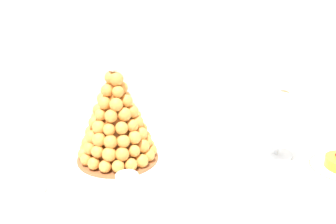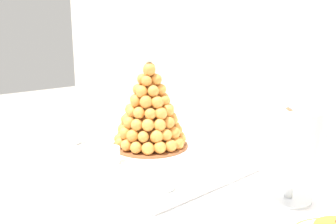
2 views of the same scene
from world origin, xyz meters
name	(u,v)px [view 1 (image 1 of 2)]	position (x,y,z in m)	size (l,w,h in m)	color
buffet_table	(162,191)	(0.00, 0.00, 0.68)	(1.52, 0.93, 0.77)	brown
serving_tray	(130,169)	(-0.10, -0.03, 0.78)	(0.67, 0.45, 0.02)	white
croquembouche	(116,122)	(-0.14, 0.04, 0.91)	(0.26, 0.26, 0.33)	brown
dessert_cup_left	(33,185)	(-0.36, -0.15, 0.80)	(0.06, 0.06, 0.05)	silver
dessert_cup_mid_left	(127,183)	(-0.10, -0.15, 0.80)	(0.06, 0.06, 0.05)	silver
dessert_cup_centre	(215,180)	(0.15, -0.15, 0.80)	(0.06, 0.06, 0.05)	silver
macaron_goblet	(280,115)	(0.39, 0.05, 0.92)	(0.15, 0.15, 0.25)	white
wine_glass	(63,107)	(-0.35, 0.25, 0.89)	(0.08, 0.08, 0.16)	silver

